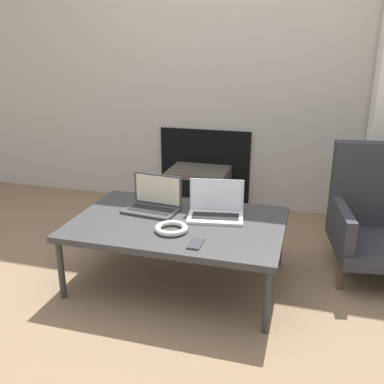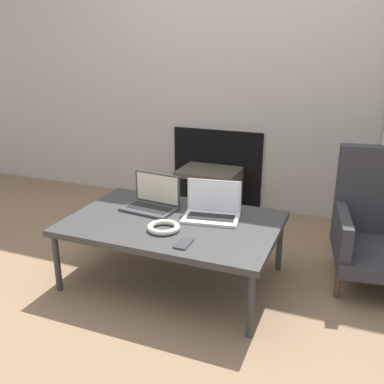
{
  "view_description": "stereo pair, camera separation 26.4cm",
  "coord_description": "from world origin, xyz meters",
  "px_view_note": "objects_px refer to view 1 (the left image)",
  "views": [
    {
      "loc": [
        0.7,
        -1.78,
        1.35
      ],
      "look_at": [
        0.0,
        0.69,
        0.46
      ],
      "focal_mm": 40.0,
      "sensor_mm": 36.0,
      "label": 1
    },
    {
      "loc": [
        0.96,
        -1.69,
        1.35
      ],
      "look_at": [
        0.0,
        0.69,
        0.46
      ],
      "focal_mm": 40.0,
      "sensor_mm": 36.0,
      "label": 2
    }
  ],
  "objects_px": {
    "laptop_left": "(154,202)",
    "tv": "(198,190)",
    "laptop_right": "(216,209)",
    "phone": "(196,244)",
    "headphones": "(171,228)"
  },
  "relations": [
    {
      "from": "laptop_left",
      "to": "tv",
      "type": "xyz_separation_m",
      "value": [
        0.02,
        1.0,
        -0.25
      ]
    },
    {
      "from": "headphones",
      "to": "laptop_right",
      "type": "bearing_deg",
      "value": 55.6
    },
    {
      "from": "laptop_right",
      "to": "phone",
      "type": "xyz_separation_m",
      "value": [
        -0.01,
        -0.4,
        -0.04
      ]
    },
    {
      "from": "laptop_right",
      "to": "phone",
      "type": "relative_size",
      "value": 2.76
    },
    {
      "from": "phone",
      "to": "tv",
      "type": "bearing_deg",
      "value": 104.48
    },
    {
      "from": "laptop_left",
      "to": "tv",
      "type": "relative_size",
      "value": 0.7
    },
    {
      "from": "laptop_left",
      "to": "tv",
      "type": "height_order",
      "value": "laptop_left"
    },
    {
      "from": "laptop_right",
      "to": "headphones",
      "type": "xyz_separation_m",
      "value": [
        -0.19,
        -0.27,
        -0.03
      ]
    },
    {
      "from": "headphones",
      "to": "tv",
      "type": "distance_m",
      "value": 1.31
    },
    {
      "from": "laptop_right",
      "to": "headphones",
      "type": "bearing_deg",
      "value": -133.43
    },
    {
      "from": "laptop_left",
      "to": "tv",
      "type": "bearing_deg",
      "value": 95.49
    },
    {
      "from": "tv",
      "to": "laptop_left",
      "type": "bearing_deg",
      "value": -90.89
    },
    {
      "from": "phone",
      "to": "laptop_right",
      "type": "bearing_deg",
      "value": 87.9
    },
    {
      "from": "laptop_right",
      "to": "tv",
      "type": "distance_m",
      "value": 1.1
    },
    {
      "from": "tv",
      "to": "laptop_right",
      "type": "bearing_deg",
      "value": -69.46
    }
  ]
}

